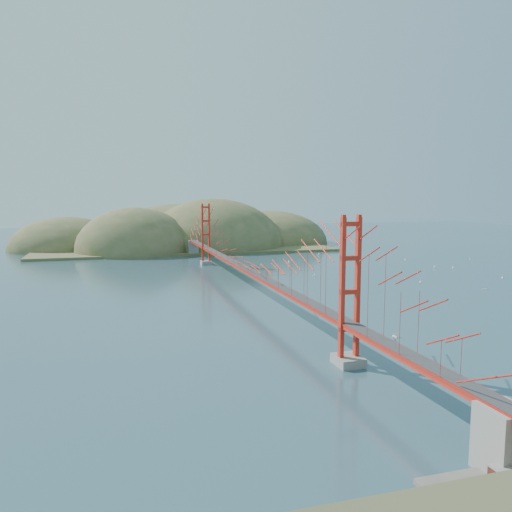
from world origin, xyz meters
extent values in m
plane|color=#315363|center=(0.00, 0.00, 0.00)|extent=(320.00, 320.00, 0.00)
cube|color=gray|center=(0.00, -30.00, 0.35)|extent=(2.00, 2.40, 0.70)
cube|color=gray|center=(0.00, 30.00, 0.35)|extent=(2.00, 2.40, 0.70)
cube|color=red|center=(0.00, 0.00, 3.30)|extent=(1.40, 92.00, 0.16)
cube|color=red|center=(0.00, 0.00, 3.10)|extent=(1.33, 92.00, 0.24)
cube|color=#38383A|center=(0.00, 0.00, 3.40)|extent=(1.19, 92.00, 0.03)
cube|color=gray|center=(0.00, -46.00, 1.65)|extent=(2.00, 2.20, 3.30)
cube|color=gray|center=(0.00, 46.00, 1.65)|extent=(2.20, 2.60, 3.30)
cube|color=olive|center=(0.00, 64.00, 0.25)|extent=(70.00, 40.00, 0.60)
ellipsoid|color=olive|center=(-12.00, 56.00, 0.00)|extent=(28.00, 28.00, 21.00)
ellipsoid|color=olive|center=(8.00, 62.00, 0.00)|extent=(36.00, 36.00, 25.00)
ellipsoid|color=olive|center=(26.00, 70.00, 0.00)|extent=(32.00, 32.00, 18.00)
ellipsoid|color=olive|center=(-28.00, 68.00, 0.00)|extent=(28.00, 28.00, 16.00)
ellipsoid|color=olive|center=(2.00, 78.00, 0.00)|extent=(44.00, 44.00, 22.00)
cube|color=white|center=(26.86, 37.91, 0.06)|extent=(0.57, 0.28, 0.10)
cylinder|color=white|center=(26.86, 37.91, 0.36)|extent=(0.02, 0.02, 0.60)
cube|color=white|center=(39.34, 13.63, 0.05)|extent=(0.50, 0.28, 0.09)
cylinder|color=white|center=(39.34, 13.63, 0.31)|extent=(0.01, 0.01, 0.51)
cube|color=white|center=(15.67, 26.72, 0.07)|extent=(0.65, 0.34, 0.11)
cylinder|color=white|center=(15.67, 26.72, 0.41)|extent=(0.02, 0.02, 0.68)
cube|color=white|center=(41.24, 26.01, 0.06)|extent=(0.27, 0.55, 0.10)
cylinder|color=white|center=(41.24, 26.01, 0.35)|extent=(0.02, 0.02, 0.58)
cube|color=white|center=(41.78, 11.62, 0.06)|extent=(0.58, 0.44, 0.10)
cylinder|color=white|center=(41.78, 11.62, 0.37)|extent=(0.02, 0.02, 0.62)
cube|color=white|center=(42.91, 0.92, 0.06)|extent=(0.35, 0.57, 0.10)
cylinder|color=white|center=(42.91, 0.92, 0.36)|extent=(0.02, 0.02, 0.59)
cube|color=white|center=(14.48, 11.02, 0.06)|extent=(0.52, 0.19, 0.09)
cylinder|color=white|center=(14.48, 11.02, 0.33)|extent=(0.01, 0.01, 0.55)
cube|color=white|center=(27.72, 0.95, 0.07)|extent=(0.42, 0.64, 0.11)
cylinder|color=white|center=(27.72, 0.95, 0.40)|extent=(0.02, 0.02, 0.66)
cube|color=white|center=(7.71, -24.23, 0.06)|extent=(0.31, 0.61, 0.11)
cylinder|color=white|center=(7.71, -24.23, 0.38)|extent=(0.02, 0.02, 0.64)
cube|color=white|center=(53.57, 21.54, 0.06)|extent=(0.54, 0.55, 0.11)
cylinder|color=white|center=(53.57, 21.54, 0.38)|extent=(0.02, 0.02, 0.63)
cube|color=white|center=(32.97, -6.65, 0.06)|extent=(0.51, 0.53, 0.10)
cylinder|color=white|center=(32.97, -6.65, 0.36)|extent=(0.02, 0.02, 0.60)
camera|label=1|loc=(-17.41, -64.06, 13.08)|focal=35.00mm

